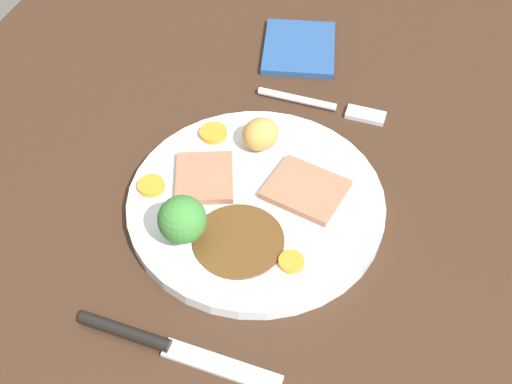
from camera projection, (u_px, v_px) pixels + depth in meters
The scene contains 13 objects.
dining_table at pixel (240, 230), 64.97cm from camera, with size 120.00×84.00×3.60cm, color #382316.
dinner_plate at pixel (256, 203), 64.05cm from camera, with size 25.99×25.99×1.40cm, color white.
gravy_pool at pixel (239, 240), 59.95cm from camera, with size 8.72×8.72×0.30cm, color #563819.
meat_slice_main at pixel (306, 189), 63.78cm from camera, with size 7.49×6.30×0.80cm, color #9E664C.
meat_slice_under at pixel (205, 177), 64.82cm from camera, with size 6.68×5.82×0.80cm, color #9E664C.
roast_potato_left at pixel (261, 134), 67.14cm from camera, with size 3.70×4.07×3.34cm, color #BC8C42.
carrot_coin_front at pixel (213, 133), 69.15cm from camera, with size 3.00×3.00×0.68cm, color orange.
carrot_coin_back at pixel (291, 262), 58.19cm from camera, with size 2.41×2.41×0.59cm, color orange.
carrot_coin_side at pixel (151, 187), 64.09cm from camera, with size 2.75×2.75×0.64cm, color orange.
broccoli_floret at pixel (182, 220), 57.99cm from camera, with size 4.58×4.58×5.31cm.
fork at pixel (325, 106), 74.08cm from camera, with size 2.04×15.26×0.90cm.
knife at pixel (160, 344), 54.18cm from camera, with size 1.98×18.53×1.20cm.
folded_napkin at pixel (299, 48), 81.25cm from camera, with size 11.00×9.00×0.80cm, color navy.
Camera 1 is at (36.83, 13.72, 53.71)cm, focal length 44.41 mm.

